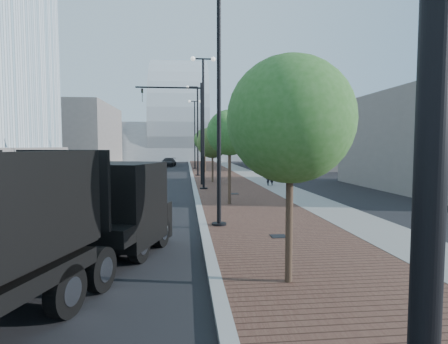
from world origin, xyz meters
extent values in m
cube|color=#4C2D23|center=(3.50, 40.00, 0.06)|extent=(7.00, 140.00, 0.12)
cube|color=slate|center=(6.20, 40.00, 0.07)|extent=(2.40, 140.00, 0.13)
cube|color=gray|center=(0.00, 40.00, 0.07)|extent=(0.30, 140.00, 0.14)
cube|color=slate|center=(-13.00, 40.00, 0.06)|extent=(4.00, 140.00, 0.12)
cube|color=black|center=(-2.61, 6.92, 1.49)|extent=(2.77, 2.83, 2.29)
cube|color=black|center=(-2.18, 8.36, 0.75)|extent=(2.15, 1.03, 1.14)
cube|color=black|center=(-3.05, 5.48, 0.92)|extent=(2.31, 1.31, 0.44)
cube|color=black|center=(-3.32, 4.57, 2.15)|extent=(2.13, 0.74, 1.76)
cylinder|color=black|center=(-3.67, 6.61, 0.48)|extent=(0.53, 1.00, 0.97)
cylinder|color=silver|center=(-3.67, 6.61, 0.48)|extent=(0.44, 0.59, 0.53)
cylinder|color=black|center=(-1.90, 6.08, 0.48)|extent=(0.53, 1.00, 0.97)
cylinder|color=silver|center=(-1.90, 6.08, 0.48)|extent=(0.44, 0.59, 0.53)
cylinder|color=black|center=(-3.20, 8.14, 0.48)|extent=(0.53, 1.00, 0.97)
cylinder|color=silver|center=(-3.20, 8.14, 0.48)|extent=(0.44, 0.59, 0.53)
cylinder|color=black|center=(-1.44, 7.61, 0.48)|extent=(0.53, 1.00, 0.97)
cylinder|color=silver|center=(-1.44, 7.61, 0.48)|extent=(0.44, 0.59, 0.53)
cylinder|color=black|center=(-2.83, 3.02, 0.48)|extent=(0.53, 1.00, 0.97)
cylinder|color=silver|center=(-2.83, 3.02, 0.48)|extent=(0.44, 0.59, 0.53)
cylinder|color=black|center=(-4.25, 4.70, 0.48)|extent=(0.53, 1.00, 0.97)
cylinder|color=silver|center=(-4.25, 4.70, 0.48)|extent=(0.44, 0.59, 0.53)
cylinder|color=black|center=(-2.48, 4.16, 0.48)|extent=(0.53, 1.00, 0.97)
cylinder|color=silver|center=(-2.48, 4.16, 0.48)|extent=(0.44, 0.59, 0.53)
imported|color=white|center=(-4.46, 9.91, 0.72)|extent=(2.94, 4.61, 1.43)
imported|color=black|center=(-6.72, 30.96, 0.67)|extent=(3.94, 5.31, 1.34)
imported|color=black|center=(-3.33, 53.38, 0.67)|extent=(2.57, 4.85, 1.34)
imported|color=black|center=(5.70, 23.56, 1.03)|extent=(0.87, 0.71, 2.05)
cylinder|color=black|center=(0.60, 10.00, 0.10)|extent=(0.56, 0.56, 0.20)
cylinder|color=black|center=(0.60, 10.00, 4.62)|extent=(0.16, 0.16, 9.00)
cylinder|color=black|center=(0.60, 22.00, 0.10)|extent=(0.56, 0.56, 0.20)
cylinder|color=black|center=(0.60, 22.00, 4.62)|extent=(0.16, 0.16, 9.00)
cylinder|color=black|center=(0.60, 22.00, 9.12)|extent=(1.40, 0.10, 0.10)
sphere|color=silver|center=(-0.10, 22.00, 9.12)|extent=(0.32, 0.32, 0.32)
sphere|color=silver|center=(1.30, 22.00, 9.12)|extent=(0.32, 0.32, 0.32)
cylinder|color=black|center=(0.60, 34.00, 0.10)|extent=(0.56, 0.56, 0.20)
cylinder|color=black|center=(0.60, 34.00, 4.62)|extent=(0.16, 0.16, 9.00)
cylinder|color=black|center=(0.10, 34.00, 9.12)|extent=(1.00, 0.10, 0.10)
sphere|color=silver|center=(-0.40, 34.00, 9.05)|extent=(0.32, 0.32, 0.32)
cylinder|color=black|center=(0.60, 46.00, 0.10)|extent=(0.56, 0.56, 0.20)
cylinder|color=black|center=(0.60, 46.00, 4.62)|extent=(0.16, 0.16, 9.00)
cylinder|color=black|center=(0.60, 46.00, 9.12)|extent=(1.40, 0.10, 0.10)
sphere|color=silver|center=(-0.10, 46.00, 9.12)|extent=(0.32, 0.32, 0.32)
sphere|color=silver|center=(1.30, 46.00, 9.12)|extent=(0.32, 0.32, 0.32)
cylinder|color=black|center=(0.60, 25.00, 4.00)|extent=(0.18, 0.18, 8.00)
cylinder|color=black|center=(-1.90, 25.00, 7.60)|extent=(5.00, 0.12, 0.12)
imported|color=black|center=(-3.90, 25.00, 7.00)|extent=(0.16, 0.20, 1.00)
cylinder|color=#382619|center=(1.60, 4.00, 1.72)|extent=(0.16, 0.16, 3.44)
sphere|color=#2B5E20|center=(1.60, 4.00, 3.69)|extent=(2.76, 2.76, 2.76)
sphere|color=#2B5E20|center=(2.00, 4.30, 3.44)|extent=(1.93, 1.93, 1.93)
sphere|color=#2B5E20|center=(1.30, 3.70, 4.03)|extent=(1.65, 1.65, 1.65)
cylinder|color=#382619|center=(1.60, 15.00, 1.78)|extent=(0.16, 0.16, 3.56)
sphere|color=#265D20|center=(1.60, 15.00, 3.81)|extent=(2.35, 2.35, 2.35)
sphere|color=#265D20|center=(2.00, 15.30, 3.56)|extent=(1.64, 1.64, 1.64)
sphere|color=#265D20|center=(1.30, 14.70, 4.17)|extent=(1.41, 1.41, 1.41)
cylinder|color=#382619|center=(1.60, 27.00, 1.60)|extent=(0.16, 0.16, 3.21)
sphere|color=#334D1A|center=(1.60, 27.00, 3.44)|extent=(2.65, 2.65, 2.65)
sphere|color=#334D1A|center=(2.00, 27.30, 3.21)|extent=(1.86, 1.86, 1.86)
sphere|color=#334D1A|center=(1.30, 26.70, 3.76)|extent=(1.59, 1.59, 1.59)
cylinder|color=#382619|center=(1.60, 39.00, 1.81)|extent=(0.16, 0.16, 3.61)
sphere|color=#274E1A|center=(1.60, 39.00, 3.87)|extent=(2.57, 2.57, 2.57)
sphere|color=#274E1A|center=(2.00, 39.30, 3.61)|extent=(1.80, 1.80, 1.80)
sphere|color=#274E1A|center=(1.30, 38.70, 4.23)|extent=(1.54, 1.54, 1.54)
cube|color=#A7ADB1|center=(-2.00, 85.00, 4.00)|extent=(50.00, 28.00, 8.00)
cube|color=slate|center=(-20.00, 60.00, 5.00)|extent=(14.00, 20.00, 10.00)
cube|color=#605A56|center=(16.00, 50.00, 4.00)|extent=(12.00, 22.00, 8.00)
cube|color=black|center=(2.40, 8.00, 0.13)|extent=(0.50, 0.50, 0.02)
cube|color=black|center=(2.40, 19.00, 0.13)|extent=(0.50, 0.50, 0.02)
camera|label=1|loc=(-0.65, -3.76, 3.11)|focal=29.47mm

